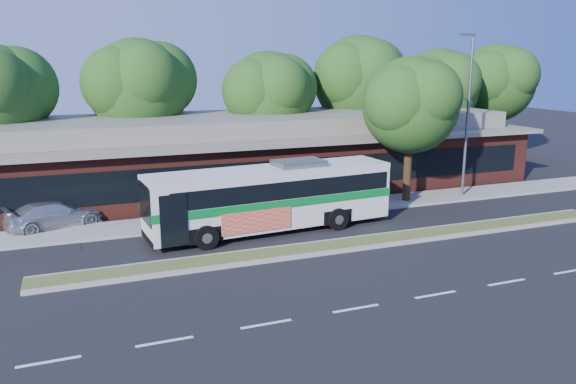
% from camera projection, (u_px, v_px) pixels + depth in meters
% --- Properties ---
extents(ground, '(120.00, 120.00, 0.00)m').
position_uv_depth(ground, '(364.00, 249.00, 23.36)').
color(ground, black).
rests_on(ground, ground).
extents(median_strip, '(26.00, 1.10, 0.15)m').
position_uv_depth(median_strip, '(357.00, 243.00, 23.89)').
color(median_strip, '#545A26').
rests_on(median_strip, ground).
extents(sidewalk, '(44.00, 2.60, 0.12)m').
position_uv_depth(sidewalk, '(305.00, 210.00, 29.16)').
color(sidewalk, gray).
rests_on(sidewalk, ground).
extents(plaza_building, '(33.20, 11.20, 4.45)m').
position_uv_depth(plaza_building, '(264.00, 152.00, 34.67)').
color(plaza_building, '#54211A').
rests_on(plaza_building, ground).
extents(lamp_post, '(0.93, 0.18, 9.07)m').
position_uv_depth(lamp_post, '(467.00, 111.00, 31.02)').
color(lamp_post, slate).
rests_on(lamp_post, ground).
extents(tree_bg_b, '(6.69, 6.00, 9.00)m').
position_uv_depth(tree_bg_b, '(145.00, 86.00, 34.32)').
color(tree_bg_b, black).
rests_on(tree_bg_b, ground).
extents(tree_bg_c, '(6.24, 5.60, 8.26)m').
position_uv_depth(tree_bg_c, '(273.00, 93.00, 36.31)').
color(tree_bg_c, black).
rests_on(tree_bg_c, ground).
extents(tree_bg_d, '(6.91, 6.20, 9.37)m').
position_uv_depth(tree_bg_d, '(363.00, 78.00, 39.50)').
color(tree_bg_d, black).
rests_on(tree_bg_d, ground).
extents(tree_bg_e, '(6.47, 5.80, 8.50)m').
position_uv_depth(tree_bg_e, '(442.00, 87.00, 40.82)').
color(tree_bg_e, black).
rests_on(tree_bg_e, ground).
extents(tree_bg_f, '(6.69, 6.00, 8.92)m').
position_uv_depth(tree_bg_f, '(498.00, 81.00, 43.76)').
color(tree_bg_f, black).
rests_on(tree_bg_f, ground).
extents(transit_bus, '(11.54, 3.41, 3.20)m').
position_uv_depth(transit_bus, '(272.00, 193.00, 25.46)').
color(transit_bus, silver).
rests_on(transit_bus, ground).
extents(sedan, '(4.75, 3.07, 1.28)m').
position_uv_depth(sedan, '(55.00, 214.00, 26.21)').
color(sedan, '#B1B5B9').
rests_on(sedan, ground).
extents(sidewalk_tree, '(5.74, 5.14, 7.90)m').
position_uv_depth(sidewalk_tree, '(415.00, 103.00, 30.08)').
color(sidewalk_tree, black).
rests_on(sidewalk_tree, ground).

